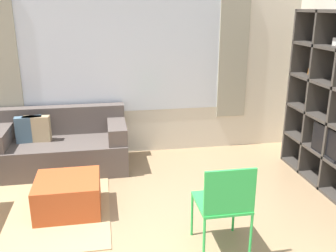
{
  "coord_description": "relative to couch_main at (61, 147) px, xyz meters",
  "views": [
    {
      "loc": [
        -0.29,
        -2.12,
        2.12
      ],
      "look_at": [
        0.39,
        1.76,
        0.85
      ],
      "focal_mm": 40.0,
      "sensor_mm": 36.0,
      "label": 1
    }
  ],
  "objects": [
    {
      "name": "folding_chair",
      "position": [
        1.59,
        -2.15,
        0.21
      ],
      "size": [
        0.44,
        0.46,
        0.86
      ],
      "rotation": [
        0.0,
        0.0,
        3.14
      ],
      "color": "green",
      "rests_on": "ground_plane"
    },
    {
      "name": "wall_back",
      "position": [
        0.9,
        0.46,
        1.05
      ],
      "size": [
        6.45,
        0.11,
        2.7
      ],
      "color": "beige",
      "rests_on": "ground_plane"
    },
    {
      "name": "couch_main",
      "position": [
        0.0,
        0.0,
        0.0
      ],
      "size": [
        1.73,
        0.83,
        0.8
      ],
      "color": "#564C47",
      "rests_on": "ground_plane"
    },
    {
      "name": "ottoman",
      "position": [
        0.18,
        -1.18,
        -0.12
      ],
      "size": [
        0.67,
        0.63,
        0.37
      ],
      "color": "#B74C23",
      "rests_on": "ground_plane"
    },
    {
      "name": "area_rug",
      "position": [
        -0.42,
        -1.08,
        -0.3
      ],
      "size": [
        2.05,
        1.75,
        0.01
      ],
      "primitive_type": "cube",
      "color": "tan",
      "rests_on": "ground_plane"
    }
  ]
}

